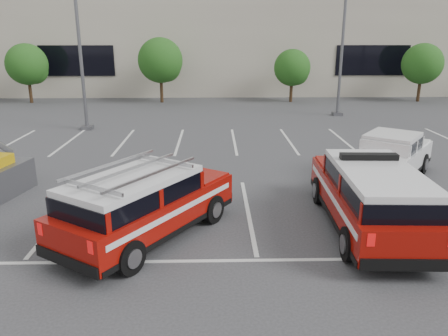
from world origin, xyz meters
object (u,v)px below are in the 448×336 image
(light_pole_mid, at_px, (343,32))
(tree_mid_right, at_px, (293,69))
(tree_right, at_px, (423,65))
(light_pole_left, at_px, (78,31))
(fire_chief_suv, at_px, (370,201))
(tree_left, at_px, (29,66))
(ladder_suv, at_px, (144,209))
(convention_building, at_px, (226,38))
(tree_mid_left, at_px, (162,62))
(white_pickup, at_px, (387,163))

(light_pole_mid, bearing_deg, tree_mid_right, 107.52)
(tree_right, xyz_separation_m, light_pole_left, (-23.09, -10.05, 2.41))
(fire_chief_suv, bearing_deg, tree_left, 130.12)
(ladder_suv, bearing_deg, convention_building, 118.68)
(tree_mid_left, xyz_separation_m, white_pickup, (10.03, -19.24, -2.38))
(convention_building, distance_m, light_pole_mid, 17.27)
(convention_building, bearing_deg, white_pickup, -80.35)
(convention_building, relative_size, ladder_suv, 11.31)
(tree_left, distance_m, tree_right, 30.00)
(fire_chief_suv, bearing_deg, convention_building, 97.43)
(convention_building, height_order, light_pole_left, convention_building)
(tree_mid_right, xyz_separation_m, white_pickup, (0.03, -19.24, -1.84))
(light_pole_mid, bearing_deg, convention_building, 113.26)
(tree_mid_right, height_order, fire_chief_suv, tree_mid_right)
(tree_right, bearing_deg, white_pickup, -117.39)
(tree_right, bearing_deg, convention_building, 146.63)
(fire_chief_suv, distance_m, ladder_suv, 5.90)
(tree_mid_right, bearing_deg, tree_mid_left, 180.00)
(white_pickup, bearing_deg, fire_chief_suv, -78.79)
(fire_chief_suv, bearing_deg, light_pole_mid, 79.67)
(tree_mid_right, distance_m, tree_right, 10.00)
(tree_mid_left, distance_m, ladder_suv, 23.83)
(tree_mid_left, relative_size, light_pole_left, 0.47)
(tree_right, bearing_deg, light_pole_mid, -143.23)
(light_pole_left, bearing_deg, tree_mid_left, 72.90)
(tree_right, height_order, light_pole_mid, light_pole_mid)
(tree_mid_left, relative_size, white_pickup, 0.90)
(tree_mid_right, distance_m, light_pole_left, 16.72)
(white_pickup, bearing_deg, light_pole_mid, 119.48)
(tree_mid_right, relative_size, white_pickup, 0.74)
(white_pickup, bearing_deg, tree_right, 100.19)
(convention_building, relative_size, fire_chief_suv, 10.49)
(fire_chief_suv, height_order, white_pickup, fire_chief_suv)
(tree_left, height_order, fire_chief_suv, tree_left)
(tree_left, height_order, ladder_suv, tree_left)
(white_pickup, bearing_deg, tree_mid_left, 155.11)
(tree_left, bearing_deg, convention_building, 33.05)
(tree_left, height_order, tree_mid_left, tree_mid_left)
(tree_left, xyz_separation_m, ladder_suv, (12.14, -23.63, -1.98))
(convention_building, bearing_deg, tree_mid_right, -63.43)
(convention_building, distance_m, white_pickup, 29.76)
(white_pickup, bearing_deg, light_pole_left, -177.45)
(tree_mid_left, bearing_deg, ladder_suv, -84.82)
(convention_building, distance_m, light_pole_left, 21.49)
(tree_mid_left, bearing_deg, tree_left, -180.00)
(tree_left, distance_m, tree_mid_left, 10.00)
(tree_right, relative_size, light_pole_mid, 0.43)
(tree_mid_right, relative_size, light_pole_mid, 0.39)
(light_pole_mid, xyz_separation_m, white_pickup, (-1.88, -13.20, -4.53))
(white_pickup, bearing_deg, tree_left, 173.73)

